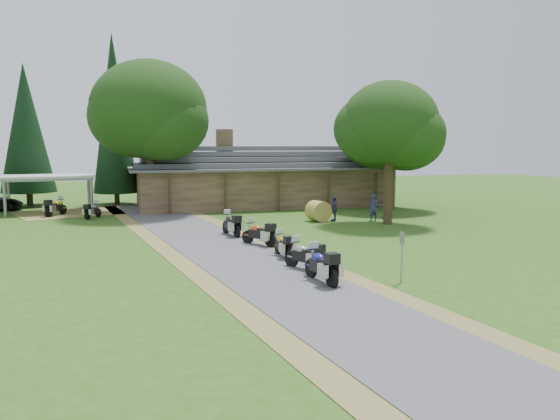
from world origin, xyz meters
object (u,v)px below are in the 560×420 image
object	(u,v)px
motorcycle_row_c	(283,244)
motorcycle_row_d	(259,232)
carport	(49,194)
motorcycle_carport_a	(56,206)
lodge	(263,175)
motorcycle_row_b	(305,254)
motorcycle_carport_b	(93,210)
motorcycle_row_e	(231,223)
hay_bale	(318,211)
motorcycle_row_a	(321,264)

from	to	relation	value
motorcycle_row_c	motorcycle_row_d	distance (m)	3.04
carport	motorcycle_carport_a	xyz separation A→B (m)	(0.64, -2.40, -0.69)
lodge	motorcycle_carport_a	bearing A→B (deg)	-170.21
motorcycle_row_b	motorcycle_carport_b	size ratio (longest dim) A/B	1.11
motorcycle_row_b	motorcycle_row_d	distance (m)	5.72
lodge	motorcycle_row_e	xyz separation A→B (m)	(-5.60, -14.56, -1.77)
carport	hay_bale	distance (m)	20.09
carport	motorcycle_row_c	world-z (taller)	carport
motorcycle_row_d	motorcycle_row_e	xyz separation A→B (m)	(-0.73, 3.23, 0.02)
lodge	motorcycle_row_c	xyz separation A→B (m)	(-4.55, -20.81, -1.87)
motorcycle_carport_a	motorcycle_carport_b	distance (m)	3.36
motorcycle_row_b	motorcycle_row_d	size ratio (longest dim) A/B	0.98
motorcycle_row_a	motorcycle_row_b	world-z (taller)	motorcycle_row_a
motorcycle_row_e	hay_bale	size ratio (longest dim) A/B	1.50
carport	motorcycle_carport_a	bearing A→B (deg)	-81.04
motorcycle_row_e	carport	bearing A→B (deg)	26.03
motorcycle_row_b	motorcycle_carport_a	world-z (taller)	motorcycle_carport_a
motorcycle_row_e	motorcycle_row_b	bearing A→B (deg)	176.31
motorcycle_carport_b	hay_bale	bearing A→B (deg)	-82.85
motorcycle_row_a	motorcycle_carport_b	size ratio (longest dim) A/B	1.19
hay_bale	motorcycle_row_a	bearing A→B (deg)	-110.09
motorcycle_carport_b	motorcycle_row_a	bearing A→B (deg)	-128.43
carport	motorcycle_row_e	distance (m)	17.85
motorcycle_row_b	lodge	bearing A→B (deg)	-37.23
motorcycle_row_b	carport	bearing A→B (deg)	0.63
motorcycle_row_e	hay_bale	distance (m)	7.69
carport	lodge	bearing A→B (deg)	-4.82
lodge	motorcycle_carport_b	world-z (taller)	lodge
motorcycle_carport_a	lodge	bearing A→B (deg)	-48.84
carport	motorcycle_row_b	bearing A→B (deg)	-68.80
motorcycle_row_d	motorcycle_carport_b	xyz separation A→B (m)	(-8.28, 12.90, -0.08)
motorcycle_row_a	motorcycle_row_e	xyz separation A→B (m)	(-1.06, 10.99, -0.01)
carport	hay_bale	bearing A→B (deg)	-36.51
motorcycle_row_e	motorcycle_row_d	bearing A→B (deg)	-178.15
motorcycle_carport_b	hay_bale	world-z (taller)	hay_bale
motorcycle_row_a	motorcycle_carport_a	distance (m)	25.41
motorcycle_row_b	motorcycle_row_e	bearing A→B (deg)	-19.21
motorcycle_carport_a	motorcycle_carport_b	world-z (taller)	motorcycle_carport_a
carport	motorcycle_carport_b	xyz separation A→B (m)	(3.19, -4.58, -0.78)
motorcycle_row_a	motorcycle_row_e	bearing A→B (deg)	-1.66
motorcycle_row_b	motorcycle_carport_a	distance (m)	23.63
motorcycle_row_c	motorcycle_row_e	xyz separation A→B (m)	(-1.06, 6.25, 0.10)
lodge	carport	xyz separation A→B (m)	(-16.33, -0.31, -1.09)
motorcycle_row_d	motorcycle_carport_b	distance (m)	15.33
lodge	motorcycle_row_d	size ratio (longest dim) A/B	11.16
motorcycle_carport_a	carport	bearing A→B (deg)	46.24
motorcycle_row_a	motorcycle_carport_a	world-z (taller)	motorcycle_row_a
carport	motorcycle_carport_b	bearing A→B (deg)	-61.04
motorcycle_row_d	motorcycle_carport_a	xyz separation A→B (m)	(-10.83, 15.08, 0.01)
motorcycle_row_e	motorcycle_carport_b	size ratio (longest dim) A/B	1.17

